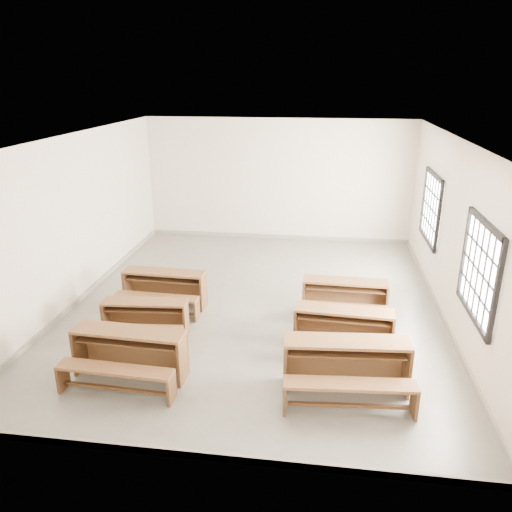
# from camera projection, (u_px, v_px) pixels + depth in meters

# --- Properties ---
(room) EXTENTS (8.50, 8.50, 3.20)m
(room) POSITION_uv_depth(u_px,v_px,m) (261.00, 197.00, 9.01)
(room) COLOR slate
(room) RESTS_ON ground
(desk_set_0) EXTENTS (1.69, 0.94, 0.74)m
(desk_set_0) POSITION_uv_depth(u_px,v_px,m) (128.00, 351.00, 7.25)
(desk_set_0) COLOR brown
(desk_set_0) RESTS_ON ground
(desk_set_1) EXTENTS (1.48, 0.85, 0.64)m
(desk_set_1) POSITION_uv_depth(u_px,v_px,m) (145.00, 317.00, 8.42)
(desk_set_1) COLOR brown
(desk_set_1) RESTS_ON ground
(desk_set_2) EXTENTS (1.60, 0.87, 0.71)m
(desk_set_2) POSITION_uv_depth(u_px,v_px,m) (164.00, 287.00, 9.52)
(desk_set_2) COLOR brown
(desk_set_2) RESTS_ON ground
(desk_set_3) EXTENTS (1.80, 1.04, 0.78)m
(desk_set_3) POSITION_uv_depth(u_px,v_px,m) (346.00, 363.00, 6.91)
(desk_set_3) COLOR brown
(desk_set_3) RESTS_ON ground
(desk_set_4) EXTENTS (1.62, 0.91, 0.71)m
(desk_set_4) POSITION_uv_depth(u_px,v_px,m) (343.00, 327.00, 7.98)
(desk_set_4) COLOR brown
(desk_set_4) RESTS_ON ground
(desk_set_5) EXTENTS (1.56, 0.84, 0.69)m
(desk_set_5) POSITION_uv_depth(u_px,v_px,m) (345.00, 296.00, 9.14)
(desk_set_5) COLOR brown
(desk_set_5) RESTS_ON ground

